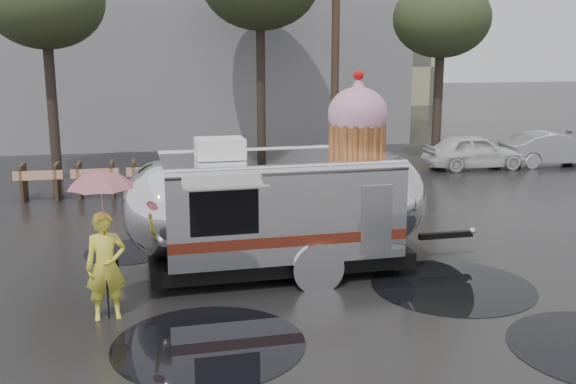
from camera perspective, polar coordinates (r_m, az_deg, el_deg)
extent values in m
plane|color=black|center=(11.03, 10.57, -10.56)|extent=(120.00, 120.00, 0.00)
cylinder|color=black|center=(10.09, -6.71, -12.66)|extent=(2.83, 2.83, 0.01)
cylinder|color=black|center=(14.55, -13.39, -4.93)|extent=(1.79, 1.79, 0.01)
cylinder|color=black|center=(12.58, 13.77, -7.74)|extent=(2.92, 2.92, 0.01)
cylinder|color=#473323|center=(24.24, 4.05, 13.00)|extent=(0.28, 0.28, 9.00)
cylinder|color=#382D26|center=(22.62, -19.43, 8.38)|extent=(0.32, 0.32, 5.85)
ellipsoid|color=#2C361D|center=(22.62, -19.93, 14.95)|extent=(3.64, 3.64, 2.86)
cylinder|color=#382D26|center=(24.70, -2.32, 10.40)|extent=(0.32, 0.32, 6.75)
cylinder|color=#382D26|center=(24.53, 12.61, 8.52)|extent=(0.32, 0.32, 5.40)
ellipsoid|color=#2C361D|center=(24.49, 12.88, 14.13)|extent=(3.36, 3.36, 2.64)
cube|color=#473323|center=(20.06, -21.48, 0.77)|extent=(0.08, 0.80, 1.00)
cube|color=#473323|center=(19.92, -18.93, 0.89)|extent=(0.08, 0.80, 1.00)
cube|color=#E5590C|center=(19.57, -20.42, 1.33)|extent=(1.30, 0.04, 0.25)
cube|color=#473323|center=(19.85, -17.22, 0.97)|extent=(0.08, 0.80, 1.00)
cube|color=#473323|center=(19.77, -14.62, 1.08)|extent=(0.08, 0.80, 1.00)
cube|color=#E5590C|center=(19.39, -16.05, 1.53)|extent=(1.30, 0.04, 0.25)
cube|color=#473323|center=(19.75, -12.89, 1.16)|extent=(0.08, 0.80, 1.00)
cube|color=#473323|center=(19.74, -10.28, 1.27)|extent=(0.08, 0.80, 1.00)
cube|color=#E5590C|center=(19.32, -11.61, 1.73)|extent=(1.30, 0.04, 0.25)
imported|color=silver|center=(24.27, 15.50, 3.57)|extent=(4.00, 1.80, 1.40)
imported|color=#B2B2B7|center=(25.76, 21.48, 3.65)|extent=(4.00, 1.80, 1.40)
cube|color=silver|center=(12.62, -0.89, -0.90)|extent=(4.33, 2.38, 1.74)
ellipsoid|color=silver|center=(13.23, 8.14, -0.39)|extent=(1.53, 2.28, 1.74)
ellipsoid|color=silver|center=(12.34, -10.58, -1.42)|extent=(1.53, 2.28, 1.74)
cube|color=black|center=(12.89, -0.88, -5.29)|extent=(4.90, 2.11, 0.29)
cylinder|color=black|center=(12.09, 2.42, -6.53)|extent=(0.68, 0.24, 0.68)
cylinder|color=black|center=(13.92, 0.17, -3.93)|extent=(0.68, 0.24, 0.68)
cylinder|color=silver|center=(11.95, 2.60, -6.52)|extent=(0.93, 0.13, 0.93)
cube|color=black|center=(13.99, 13.21, -3.57)|extent=(1.16, 0.16, 0.12)
sphere|color=silver|center=(14.24, 15.31, -3.20)|extent=(0.16, 0.16, 0.15)
cylinder|color=black|center=(12.65, -14.34, -6.52)|extent=(0.10, 0.10, 0.48)
cube|color=#551B10|center=(11.69, 0.31, -4.20)|extent=(4.26, 0.18, 0.19)
cube|color=#551B10|center=(13.77, -1.89, -1.62)|extent=(4.26, 0.18, 0.19)
cube|color=black|center=(11.31, -5.40, -1.78)|extent=(1.16, 0.07, 0.77)
cube|color=#A39C97|center=(10.97, -5.28, 0.38)|extent=(1.37, 0.53, 0.14)
cube|color=silver|center=(12.05, 7.50, -2.37)|extent=(0.58, 0.05, 1.26)
cube|color=white|center=(12.23, -5.79, 3.69)|extent=(0.89, 0.66, 0.37)
cylinder|color=#CB7B42|center=(12.82, 5.88, 4.54)|extent=(1.04, 1.04, 0.58)
ellipsoid|color=#D897B3|center=(12.77, 5.93, 6.60)|extent=(1.16, 1.16, 1.01)
cone|color=#D897B3|center=(12.73, 5.98, 8.85)|extent=(0.50, 0.50, 0.39)
sphere|color=red|center=(12.71, 6.00, 9.81)|extent=(0.20, 0.20, 0.19)
imported|color=yellow|center=(10.97, -15.16, -6.09)|extent=(0.66, 0.48, 1.73)
imported|color=pink|center=(10.67, -15.50, -0.42)|extent=(1.25, 1.25, 0.85)
cylinder|color=black|center=(10.98, -15.15, -6.28)|extent=(0.02, 0.02, 1.65)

